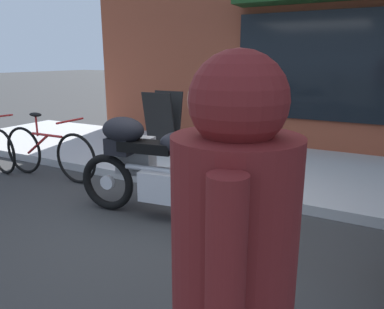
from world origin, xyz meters
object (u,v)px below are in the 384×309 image
touring_motorcycle (156,163)px  pedestrian_walking (233,260)px  parked_bicycle (48,152)px  sandwich_board_sign (163,123)px

touring_motorcycle → pedestrian_walking: (1.77, -2.21, 0.48)m
touring_motorcycle → pedestrian_walking: 2.87m
touring_motorcycle → parked_bicycle: (-2.13, 0.39, -0.22)m
touring_motorcycle → sandwich_board_sign: 2.36m
touring_motorcycle → parked_bicycle: size_ratio=1.21×
parked_bicycle → sandwich_board_sign: (0.91, 1.64, 0.26)m
pedestrian_walking → parked_bicycle: bearing=146.3°
touring_motorcycle → pedestrian_walking: pedestrian_walking is taller
pedestrian_walking → sandwich_board_sign: 5.20m
touring_motorcycle → parked_bicycle: bearing=169.6°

